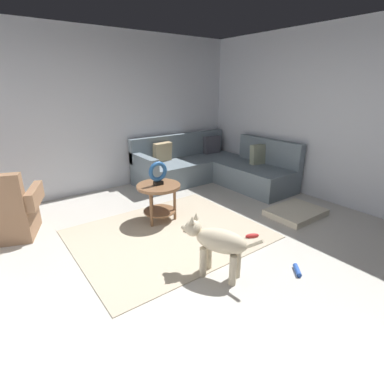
{
  "coord_description": "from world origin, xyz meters",
  "views": [
    {
      "loc": [
        -1.6,
        -2.16,
        1.83
      ],
      "look_at": [
        0.45,
        0.6,
        0.55
      ],
      "focal_mm": 27.19,
      "sensor_mm": 36.0,
      "label": 1
    }
  ],
  "objects": [
    {
      "name": "wall_right",
      "position": [
        2.94,
        0.0,
        1.35
      ],
      "size": [
        0.12,
        6.0,
        2.7
      ],
      "primitive_type": "cube",
      "color": "silver",
      "rests_on": "ground_plane"
    },
    {
      "name": "armchair",
      "position": [
        -1.5,
        1.84,
        0.32
      ],
      "size": [
        0.96,
        0.84,
        0.88
      ],
      "rotation": [
        0.0,
        0.0,
        -0.36
      ],
      "color": "#936B4C",
      "rests_on": "ground_plane"
    },
    {
      "name": "sectional_couch",
      "position": [
        1.99,
        2.01,
        0.29
      ],
      "size": [
        2.2,
        2.25,
        0.88
      ],
      "color": "slate",
      "rests_on": "ground_plane"
    },
    {
      "name": "wall_back",
      "position": [
        0.0,
        2.94,
        1.35
      ],
      "size": [
        6.0,
        0.12,
        2.7
      ],
      "primitive_type": "cube",
      "color": "silver",
      "rests_on": "ground_plane"
    },
    {
      "name": "ground_plane",
      "position": [
        0.0,
        0.0,
        -0.05
      ],
      "size": [
        6.0,
        6.0,
        0.1
      ],
      "primitive_type": "cube",
      "color": "beige"
    },
    {
      "name": "dog_toy_rope",
      "position": [
        0.78,
        -0.78,
        0.03
      ],
      "size": [
        0.16,
        0.17,
        0.05
      ],
      "primitive_type": "cylinder",
      "rotation": [
        0.0,
        1.57,
        0.84
      ],
      "color": "blue",
      "rests_on": "ground_plane"
    },
    {
      "name": "dog_toy_bone",
      "position": [
        0.95,
        -0.01,
        0.03
      ],
      "size": [
        0.19,
        0.13,
        0.06
      ],
      "primitive_type": "ellipsoid",
      "rotation": [
        0.0,
        0.0,
        2.7
      ],
      "color": "red",
      "rests_on": "ground_plane"
    },
    {
      "name": "dog_bed_mat",
      "position": [
        1.98,
        0.08,
        0.04
      ],
      "size": [
        0.8,
        0.6,
        0.09
      ],
      "primitive_type": "cube",
      "color": "beige",
      "rests_on": "ground_plane"
    },
    {
      "name": "side_table",
      "position": [
        0.27,
        1.12,
        0.42
      ],
      "size": [
        0.6,
        0.6,
        0.54
      ],
      "color": "brown",
      "rests_on": "ground_plane"
    },
    {
      "name": "torus_sculpture",
      "position": [
        0.27,
        1.12,
        0.71
      ],
      "size": [
        0.28,
        0.08,
        0.33
      ],
      "color": "black",
      "rests_on": "side_table"
    },
    {
      "name": "area_rug",
      "position": [
        0.15,
        0.7,
        0.01
      ],
      "size": [
        2.3,
        1.9,
        0.01
      ],
      "primitive_type": "cube",
      "color": "#BCAD93",
      "rests_on": "ground_plane"
    },
    {
      "name": "dog",
      "position": [
        0.08,
        -0.31,
        0.38
      ],
      "size": [
        0.45,
        0.78,
        0.63
      ],
      "rotation": [
        0.0,
        0.0,
        0.47
      ],
      "color": "beige",
      "rests_on": "ground_plane"
    },
    {
      "name": "dog_toy_ball",
      "position": [
        0.41,
        0.62,
        0.05
      ],
      "size": [
        0.11,
        0.11,
        0.11
      ],
      "primitive_type": "sphere",
      "color": "silver",
      "rests_on": "ground_plane"
    }
  ]
}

